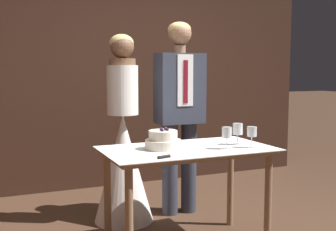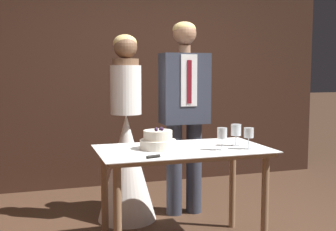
% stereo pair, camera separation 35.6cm
% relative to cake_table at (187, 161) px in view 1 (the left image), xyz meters
% --- Properties ---
extents(wall_back, '(4.73, 0.12, 2.69)m').
position_rel_cake_table_xyz_m(wall_back, '(0.20, 2.03, 0.66)').
color(wall_back, '#382116').
rests_on(wall_back, ground_plane).
extents(cake_table, '(1.31, 0.73, 0.79)m').
position_rel_cake_table_xyz_m(cake_table, '(0.00, 0.00, 0.00)').
color(cake_table, '#8E6B4C').
rests_on(cake_table, ground_plane).
extents(tiered_cake, '(0.27, 0.27, 0.16)m').
position_rel_cake_table_xyz_m(tiered_cake, '(-0.19, 0.03, 0.17)').
color(tiered_cake, silver).
rests_on(tiered_cake, cake_table).
extents(cake_knife, '(0.38, 0.12, 0.02)m').
position_rel_cake_table_xyz_m(cake_knife, '(-0.25, -0.27, 0.11)').
color(cake_knife, silver).
rests_on(cake_knife, cake_table).
extents(wine_glass_near, '(0.07, 0.07, 0.16)m').
position_rel_cake_table_xyz_m(wine_glass_near, '(0.47, -0.18, 0.22)').
color(wine_glass_near, silver).
rests_on(wine_glass_near, cake_table).
extents(wine_glass_middle, '(0.08, 0.08, 0.17)m').
position_rel_cake_table_xyz_m(wine_glass_middle, '(0.44, -0.02, 0.22)').
color(wine_glass_middle, silver).
rests_on(wine_glass_middle, cake_table).
extents(wine_glass_far, '(0.07, 0.07, 0.17)m').
position_rel_cake_table_xyz_m(wine_glass_far, '(0.26, -0.16, 0.23)').
color(wine_glass_far, silver).
rests_on(wine_glass_far, cake_table).
extents(bride, '(0.54, 0.54, 1.71)m').
position_rel_cake_table_xyz_m(bride, '(-0.28, 0.75, -0.05)').
color(bride, white).
rests_on(bride, ground_plane).
extents(groom, '(0.45, 0.25, 1.84)m').
position_rel_cake_table_xyz_m(groom, '(0.28, 0.75, 0.37)').
color(groom, '#333847').
rests_on(groom, ground_plane).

